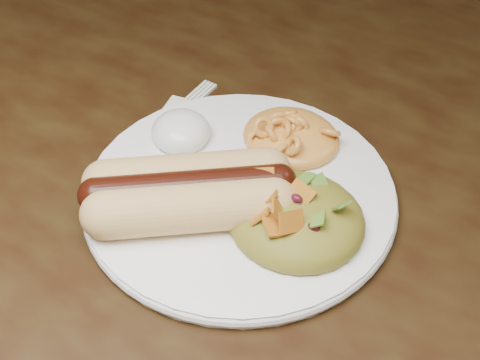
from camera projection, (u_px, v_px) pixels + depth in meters
The scene contains 7 objects.
table at pixel (298, 226), 0.66m from camera, with size 1.60×0.90×0.75m.
plate at pixel (240, 195), 0.55m from camera, with size 0.23×0.23×0.01m, color white.
hotdog at pixel (188, 191), 0.52m from camera, with size 0.12×0.13×0.04m.
mac_and_cheese at pixel (292, 127), 0.58m from camera, with size 0.08×0.07×0.03m, color #EFB144.
sour_cream at pixel (180, 125), 0.58m from camera, with size 0.05×0.05×0.03m, color white.
taco_salad at pixel (297, 210), 0.51m from camera, with size 0.10×0.09×0.04m.
fork at pixel (155, 133), 0.61m from camera, with size 0.02×0.14×0.00m, color white.
Camera 1 is at (0.20, -0.40, 1.15)m, focal length 55.00 mm.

